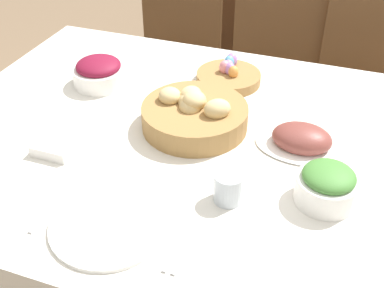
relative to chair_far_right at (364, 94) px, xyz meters
The scene contains 16 objects.
dining_table 1.02m from the chair_far_right, 114.80° to the right, with size 1.68×1.18×0.77m.
chair_far_right is the anchor object (origin of this frame).
chair_far_center 0.42m from the chair_far_right, behind, with size 0.46×0.46×0.93m.
chair_far_left 0.92m from the chair_far_right, behind, with size 0.45×0.45×0.93m.
sideboard 0.96m from the chair_far_right, 122.00° to the left, with size 1.40×0.44×0.97m.
bread_basket 1.05m from the chair_far_right, 119.56° to the right, with size 0.31×0.31×0.12m.
egg_basket 0.80m from the chair_far_right, 129.69° to the right, with size 0.22×0.22×0.08m.
ham_platter 0.93m from the chair_far_right, 101.47° to the right, with size 0.26×0.18×0.07m.
beet_salad_bowl 1.19m from the chair_far_right, 140.23° to the right, with size 0.18×0.18×0.10m.
green_salad_bowl 1.12m from the chair_far_right, 94.59° to the right, with size 0.15×0.15×0.10m.
dinner_plate 1.45m from the chair_far_right, 112.31° to the right, with size 0.28×0.28×0.01m.
fork 1.52m from the chair_far_right, 118.14° to the right, with size 0.02×0.17×0.00m.
knife 1.40m from the chair_far_right, 105.96° to the right, with size 0.02×0.17×0.00m.
spoon 1.39m from the chair_far_right, 104.75° to the right, with size 0.02×0.17×0.00m.
drinking_cup 1.22m from the chair_far_right, 105.13° to the right, with size 0.07×0.07×0.08m.
butter_dish 1.42m from the chair_far_right, 125.84° to the right, with size 0.11×0.07×0.03m.
Camera 1 is at (0.32, -1.08, 1.58)m, focal length 45.00 mm.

